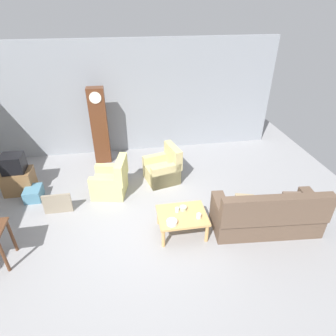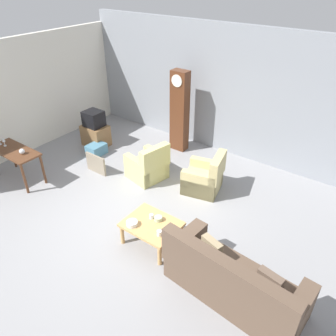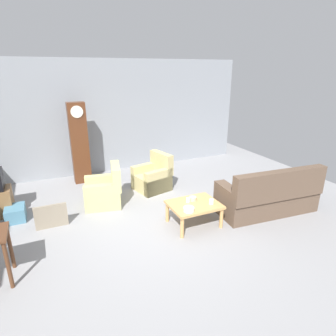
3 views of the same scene
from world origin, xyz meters
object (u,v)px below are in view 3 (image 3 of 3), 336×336
armchair_olive_near (105,192)px  bowl_white_stacked (189,209)px  armchair_olive_far (153,178)px  cup_white_porcelain (211,202)px  grandfather_clock (79,143)px  cup_blue_rimmed (188,200)px  coffee_table_wood (194,207)px  couch_floral (268,197)px  bowl_shallow_green (193,198)px  storage_box_blue (15,213)px  framed_picture_leaning (51,216)px

armchair_olive_near → bowl_white_stacked: size_ratio=4.66×
armchair_olive_far → cup_white_porcelain: (0.37, -2.11, 0.20)m
grandfather_clock → cup_blue_rimmed: bearing=-63.6°
coffee_table_wood → armchair_olive_far: bearing=92.3°
armchair_olive_far → cup_blue_rimmed: bearing=-90.1°
armchair_olive_far → couch_floral: bearing=-50.7°
bowl_white_stacked → coffee_table_wood: bearing=43.4°
grandfather_clock → cup_white_porcelain: size_ratio=22.12×
grandfather_clock → cup_blue_rimmed: (1.55, -3.13, -0.57)m
cup_blue_rimmed → bowl_shallow_green: 0.13m
couch_floral → coffee_table_wood: bearing=173.1°
armchair_olive_near → coffee_table_wood: bearing=-49.0°
grandfather_clock → armchair_olive_near: bearing=-81.5°
couch_floral → grandfather_clock: (-3.33, 3.44, 0.72)m
armchair_olive_near → grandfather_clock: grandfather_clock is taller
coffee_table_wood → storage_box_blue: 3.62m
armchair_olive_far → cup_white_porcelain: bearing=-80.1°
grandfather_clock → cup_blue_rimmed: size_ratio=23.78×
cup_white_porcelain → bowl_white_stacked: (-0.54, -0.08, -0.01)m
armchair_olive_far → bowl_shallow_green: size_ratio=6.58×
coffee_table_wood → bowl_shallow_green: 0.18m
couch_floral → coffee_table_wood: size_ratio=2.26×
armchair_olive_near → storage_box_blue: size_ratio=1.94×
grandfather_clock → framed_picture_leaning: size_ratio=3.56×
couch_floral → bowl_white_stacked: bearing=-179.1°
armchair_olive_near → cup_blue_rimmed: size_ratio=10.33×
armchair_olive_near → grandfather_clock: 1.82m
armchair_olive_near → bowl_shallow_green: bearing=-45.5°
armchair_olive_near → couch_floral: bearing=-30.3°
cup_blue_rimmed → bowl_shallow_green: size_ratio=0.62×
armchair_olive_near → bowl_shallow_green: 2.06m
coffee_table_wood → storage_box_blue: coffee_table_wood is taller
grandfather_clock → bowl_shallow_green: size_ratio=14.83×
armchair_olive_near → armchair_olive_far: bearing=15.3°
couch_floral → grandfather_clock: bearing=134.1°
armchair_olive_far → bowl_white_stacked: 2.21m
storage_box_blue → grandfather_clock: bearing=44.9°
armchair_olive_far → bowl_white_stacked: armchair_olive_far is taller
grandfather_clock → bowl_white_stacked: grandfather_clock is taller
framed_picture_leaning → storage_box_blue: (-0.66, 0.62, -0.10)m
armchair_olive_near → cup_white_porcelain: armchair_olive_near is taller
cup_white_porcelain → bowl_white_stacked: 0.55m
framed_picture_leaning → bowl_white_stacked: (2.31, -1.28, 0.26)m
armchair_olive_near → cup_white_porcelain: size_ratio=9.61×
armchair_olive_near → armchair_olive_far: 1.36m
bowl_white_stacked → storage_box_blue: bearing=147.4°
cup_blue_rimmed → bowl_white_stacked: bearing=-116.3°
couch_floral → bowl_shallow_green: size_ratio=15.06×
framed_picture_leaning → armchair_olive_near: bearing=25.7°
framed_picture_leaning → grandfather_clock: bearing=67.2°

